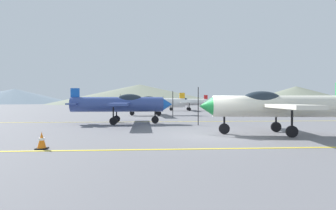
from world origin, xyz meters
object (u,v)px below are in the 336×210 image
object	(u,v)px
airplane_back	(186,102)
car_sedan	(277,107)
airplane_near	(274,105)
airplane_far	(154,103)
traffic_cone_front	(42,141)
airplane_mid	(122,104)

from	to	relation	value
airplane_back	car_sedan	size ratio (longest dim) A/B	1.83
airplane_near	car_sedan	bearing A→B (deg)	63.45
airplane_near	airplane_far	bearing A→B (deg)	108.05
airplane_far	traffic_cone_front	xyz separation A→B (m)	(-4.13, -20.41, -1.13)
airplane_far	traffic_cone_front	bearing A→B (deg)	-101.45
airplane_near	airplane_back	distance (m)	30.22
airplane_far	airplane_back	bearing A→B (deg)	67.59
airplane_mid	airplane_back	xyz separation A→B (m)	(7.82, 23.66, 0.00)
airplane_mid	traffic_cone_front	distance (m)	10.03
airplane_far	airplane_back	size ratio (longest dim) A/B	1.00
airplane_mid	traffic_cone_front	xyz separation A→B (m)	(-1.70, -9.82, -1.13)
airplane_mid	traffic_cone_front	world-z (taller)	airplane_mid
airplane_near	airplane_back	bearing A→B (deg)	90.38
airplane_back	car_sedan	bearing A→B (deg)	-43.78
airplane_mid	traffic_cone_front	bearing A→B (deg)	-99.84
airplane_near	car_sedan	world-z (taller)	airplane_near
airplane_mid	car_sedan	bearing A→B (deg)	37.11
airplane_back	car_sedan	world-z (taller)	airplane_back
airplane_back	traffic_cone_front	size ratio (longest dim) A/B	14.23
airplane_back	airplane_mid	bearing A→B (deg)	-108.29
airplane_far	airplane_back	xyz separation A→B (m)	(5.39, 13.07, 0.00)
airplane_near	traffic_cone_front	xyz separation A→B (m)	(-9.72, -3.25, -1.13)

